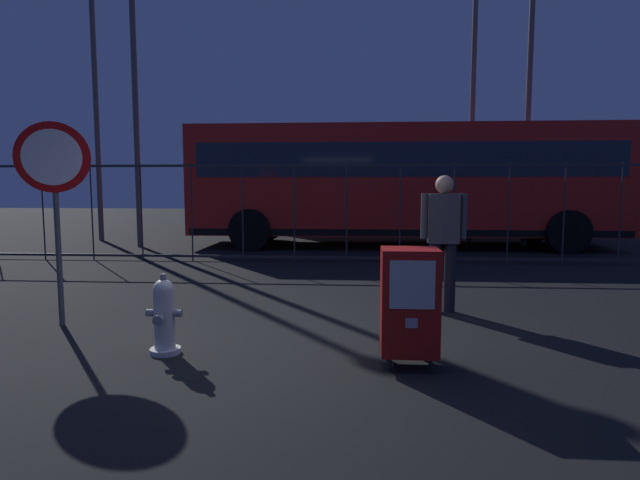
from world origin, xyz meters
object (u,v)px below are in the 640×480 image
at_px(fire_hydrant, 164,316).
at_px(street_light_far_left, 95,75).
at_px(pedestrian, 443,235).
at_px(bus_near, 402,179).
at_px(street_light_far_right, 530,71).
at_px(stop_sign, 54,181).
at_px(bus_far, 425,181).
at_px(newspaper_box_primary, 409,301).
at_px(street_light_near_right, 474,64).
at_px(street_light_near_left, 134,69).
at_px(traffic_cone, 400,270).

relative_size(fire_hydrant, street_light_far_left, 0.09).
relative_size(pedestrian, bus_near, 0.16).
bearing_deg(street_light_far_right, stop_sign, -132.03).
xyz_separation_m(bus_near, bus_far, (1.11, 4.33, 0.00)).
bearing_deg(bus_far, newspaper_box_primary, -91.75).
bearing_deg(street_light_near_right, street_light_far_right, -34.93).
xyz_separation_m(street_light_near_left, street_light_far_left, (-1.73, 1.43, 0.16)).
bearing_deg(bus_far, street_light_near_right, -69.28).
distance_m(stop_sign, bus_near, 9.18).
bearing_deg(traffic_cone, pedestrian, -76.49).
distance_m(newspaper_box_primary, street_light_near_right, 11.42).
height_order(fire_hydrant, traffic_cone, fire_hydrant).
bearing_deg(pedestrian, stop_sign, -167.44).
height_order(newspaper_box_primary, street_light_near_left, street_light_near_left).
bearing_deg(bus_near, stop_sign, -118.43).
bearing_deg(street_light_far_left, newspaper_box_primary, -52.19).
height_order(street_light_near_left, street_light_far_left, street_light_far_left).
bearing_deg(street_light_far_left, street_light_far_right, -2.27).
relative_size(pedestrian, street_light_near_right, 0.20).
distance_m(pedestrian, street_light_near_left, 9.82).
bearing_deg(street_light_far_right, street_light_near_left, -174.34).
xyz_separation_m(newspaper_box_primary, traffic_cone, (0.22, 3.61, -0.31)).
bearing_deg(street_light_near_left, newspaper_box_primary, -54.92).
xyz_separation_m(newspaper_box_primary, pedestrian, (0.60, 2.02, 0.38)).
bearing_deg(stop_sign, street_light_far_left, 114.17).
bearing_deg(street_light_near_left, street_light_near_right, 11.93).
height_order(fire_hydrant, newspaper_box_primary, newspaper_box_primary).
xyz_separation_m(pedestrian, bus_far, (1.19, 11.43, 0.76)).
bearing_deg(street_light_far_left, bus_far, 20.59).
distance_m(fire_hydrant, bus_near, 9.48).
bearing_deg(bus_far, pedestrian, -90.12).
relative_size(traffic_cone, bus_near, 0.05).
xyz_separation_m(fire_hydrant, pedestrian, (2.81, 1.83, 0.60)).
bearing_deg(pedestrian, bus_far, 84.05).
height_order(pedestrian, street_light_far_left, street_light_far_left).
relative_size(stop_sign, traffic_cone, 4.21).
relative_size(street_light_near_left, street_light_far_right, 1.00).
xyz_separation_m(stop_sign, pedestrian, (4.31, 0.96, -0.65)).
bearing_deg(pedestrian, bus_near, 89.36).
distance_m(pedestrian, bus_near, 7.14).
xyz_separation_m(stop_sign, street_light_near_left, (-2.23, 7.41, 2.81)).
distance_m(traffic_cone, street_light_far_left, 10.97).
distance_m(fire_hydrant, newspaper_box_primary, 2.23).
relative_size(stop_sign, street_light_far_right, 0.29).
relative_size(newspaper_box_primary, street_light_far_right, 0.13).
xyz_separation_m(stop_sign, street_light_far_right, (7.55, 8.38, 2.81)).
distance_m(traffic_cone, street_light_far_right, 8.02).
height_order(bus_near, street_light_near_right, street_light_near_right).
xyz_separation_m(pedestrian, street_light_far_left, (-8.28, 7.87, 3.62)).
relative_size(newspaper_box_primary, pedestrian, 0.61).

